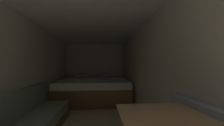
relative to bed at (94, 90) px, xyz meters
name	(u,v)px	position (x,y,z in m)	size (l,w,h in m)	color
ground_plane	(89,123)	(0.00, -1.74, -0.35)	(7.43, 7.43, 0.00)	beige
wall_back	(95,69)	(0.00, 1.00, 0.69)	(2.46, 0.05, 2.08)	beige
wall_left	(27,72)	(-1.21, -1.74, 0.69)	(0.05, 5.43, 2.08)	beige
wall_right	(147,71)	(1.21, -1.74, 0.69)	(0.05, 5.43, 2.08)	beige
ceiling_slab	(90,20)	(0.00, -1.74, 1.75)	(2.46, 5.43, 0.05)	white
bed	(94,90)	(0.00, 0.00, 0.00)	(2.24, 1.87, 0.86)	brown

